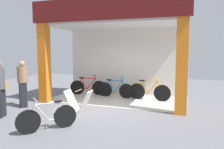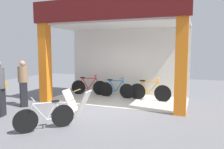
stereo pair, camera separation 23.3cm
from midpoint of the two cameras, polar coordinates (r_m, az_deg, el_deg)
name	(u,v)px [view 1 (the left image)]	position (r m, az deg, el deg)	size (l,w,h in m)	color
ground_plane	(106,107)	(8.35, -2.36, -8.35)	(19.30, 19.30, 0.00)	slate
shop_facade	(118,50)	(9.40, 0.78, 6.30)	(5.85, 3.00, 3.95)	beige
bicycle_inside_0	(115,89)	(9.93, 0.19, -3.83)	(1.67, 0.46, 0.92)	black
bicycle_inside_1	(149,91)	(9.48, 8.76, -4.26)	(1.76, 0.48, 0.97)	black
bicycle_inside_2	(88,87)	(10.60, -6.76, -3.16)	(1.71, 0.48, 0.95)	black
bicycle_parked_0	(48,118)	(6.19, -17.12, -10.46)	(1.04, 1.25, 0.87)	black
sandwich_board_sign	(79,103)	(7.21, -9.45, -7.29)	(0.85, 0.52, 0.86)	silver
pedestrian_1	(23,83)	(8.91, -22.53, -2.03)	(0.63, 0.59, 1.72)	black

